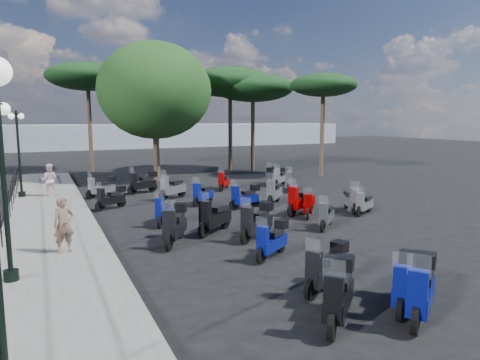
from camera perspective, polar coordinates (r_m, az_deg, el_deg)
name	(u,v)px	position (r m, az deg, el deg)	size (l,w,h in m)	color
ground	(258,228)	(14.87, 2.43, -6.47)	(120.00, 120.00, 0.00)	black
sidewalk	(50,227)	(16.16, -23.97, -5.72)	(3.00, 30.00, 0.15)	#5F5D5B
railing	(5,208)	(15.84, -28.83, -3.26)	(0.04, 26.04, 1.10)	black
lamp_post_1	(3,178)	(10.62, -29.00, 0.22)	(0.44, 1.19, 4.08)	black
lamp_post_2	(19,148)	(22.20, -27.43, 3.80)	(0.64, 1.10, 3.97)	black
woman	(64,225)	(12.57, -22.45, -5.56)	(0.55, 0.37, 1.52)	brown
pedestrian_far	(49,180)	(21.98, -24.10, 0.01)	(0.74, 0.57, 1.52)	beige
scooter_0	(339,295)	(8.34, 13.03, -14.75)	(1.44, 1.37, 1.44)	black
scooter_1	(326,269)	(9.72, 11.42, -11.60)	(1.55, 0.90, 1.32)	black
scooter_2	(214,218)	(14.17, -3.47, -5.05)	(1.58, 1.22, 1.50)	black
scooter_3	(175,226)	(13.08, -8.67, -6.07)	(1.16, 1.67, 1.49)	black
scooter_4	(111,198)	(18.69, -16.81, -2.36)	(1.38, 0.88, 1.20)	black
scooter_5	(102,188)	(21.57, -17.98, -0.96)	(1.51, 0.84, 1.28)	black
scooter_6	(404,284)	(9.32, 21.00, -12.84)	(1.40, 1.19, 1.34)	black
scooter_7	(272,241)	(11.75, 4.28, -8.11)	(1.39, 0.98, 1.25)	black
scooter_8	(257,222)	(13.49, 2.23, -5.65)	(1.59, 1.13, 1.43)	black
scooter_9	(163,212)	(15.53, -10.21, -4.22)	(0.92, 1.52, 1.32)	black
scooter_10	(172,188)	(20.36, -9.03, -1.12)	(1.60, 1.10, 1.45)	black
scooter_11	(143,183)	(22.22, -12.82, -0.39)	(1.66, 0.92, 1.40)	black
scooter_13	(421,291)	(8.95, 23.01, -13.50)	(1.59, 1.23, 1.46)	black
scooter_14	(307,206)	(16.69, 8.93, -3.42)	(0.93, 1.38, 1.24)	black
scooter_15	(245,197)	(18.01, 0.65, -2.32)	(1.57, 0.64, 1.27)	black
scooter_16	(203,195)	(18.85, -5.02, -1.96)	(1.32, 1.12, 1.30)	black
scooter_17	(224,181)	(22.81, -2.15, -0.12)	(1.09, 1.31, 1.24)	black
scooter_20	(326,216)	(15.05, 11.41, -4.77)	(1.22, 1.10, 1.23)	black
scooter_21	(301,201)	(17.10, 8.07, -2.83)	(1.74, 0.98, 1.49)	black
scooter_22	(274,193)	(18.95, 4.54, -1.71)	(1.37, 1.41, 1.47)	black
scooter_23	(271,176)	(24.61, 4.10, 0.57)	(1.16, 1.44, 1.35)	black
scooter_26	(351,200)	(17.95, 14.52, -2.66)	(0.88, 1.58, 1.34)	black
scooter_27	(364,204)	(17.58, 16.22, -3.13)	(1.36, 0.83, 1.18)	black
scooter_28	(289,182)	(22.54, 6.50, -0.26)	(1.02, 1.50, 1.35)	black
scooter_29	(280,177)	(24.11, 5.38, 0.35)	(1.37, 1.14, 1.30)	black
broadleaf_tree	(155,91)	(26.58, -11.30, 11.58)	(6.79, 6.79, 8.30)	#38281E
pine_0	(230,82)	(31.25, -1.32, 12.87)	(6.15, 6.15, 7.41)	#38281E
pine_1	(253,88)	(31.05, 1.74, 12.20)	(5.88, 5.88, 6.99)	#38281E
pine_2	(87,77)	(32.37, -19.67, 12.83)	(5.64, 5.64, 7.66)	#38281E
pine_3	(323,86)	(28.37, 11.06, 12.24)	(4.27, 4.27, 6.64)	#38281E
distant_hills	(96,136)	(58.17, -18.70, 5.53)	(70.00, 8.00, 3.00)	gray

